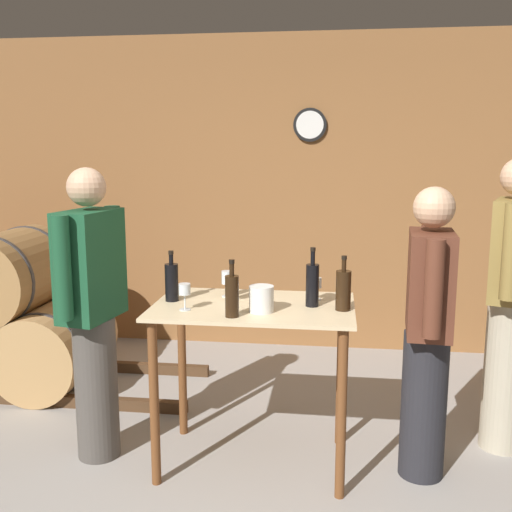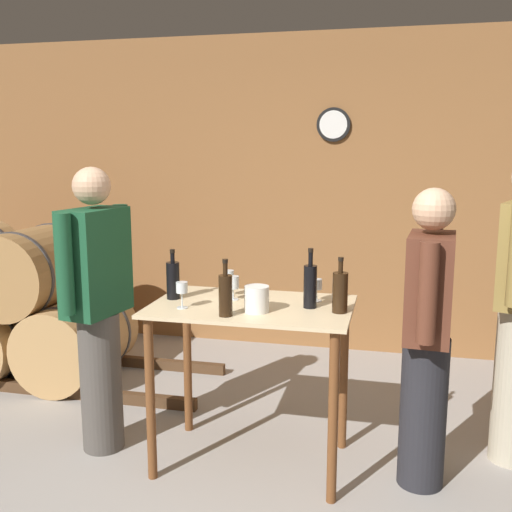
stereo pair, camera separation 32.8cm
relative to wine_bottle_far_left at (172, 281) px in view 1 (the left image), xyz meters
name	(u,v)px [view 1 (the left image)]	position (x,y,z in m)	size (l,w,h in m)	color
back_wall	(294,195)	(0.53, 2.06, 0.32)	(8.40, 0.08, 2.70)	brown
tasting_table	(254,337)	(0.46, -0.03, -0.29)	(1.08, 0.69, 0.92)	beige
wine_bottle_far_left	(172,281)	(0.00, 0.00, 0.00)	(0.07, 0.07, 0.28)	black
wine_bottle_left	(232,295)	(0.38, -0.27, 0.00)	(0.07, 0.07, 0.29)	black
wine_bottle_center	(312,284)	(0.77, -0.01, 0.01)	(0.07, 0.07, 0.32)	black
wine_bottle_right	(343,289)	(0.94, -0.07, 0.00)	(0.08, 0.08, 0.29)	black
wine_glass_near_left	(185,291)	(0.12, -0.18, -0.01)	(0.06, 0.06, 0.14)	silver
wine_glass_near_center	(227,278)	(0.29, 0.13, -0.01)	(0.06, 0.06, 0.15)	silver
wine_glass_near_right	(233,284)	(0.33, 0.05, -0.02)	(0.07, 0.07, 0.13)	silver
wine_glass_far_side	(316,284)	(0.79, 0.13, -0.02)	(0.06, 0.06, 0.12)	silver
ice_bucket	(261,299)	(0.52, -0.16, -0.04)	(0.13, 0.13, 0.14)	white
person_host	(428,329)	(1.38, -0.03, -0.21)	(0.25, 0.59, 1.56)	#232328
person_visitor_with_scarf	(511,300)	(1.89, 0.34, -0.13)	(0.34, 0.56, 1.70)	#B7AD93
person_visitor_bearded	(93,309)	(-0.44, -0.06, -0.16)	(0.29, 0.58, 1.65)	#4C4742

